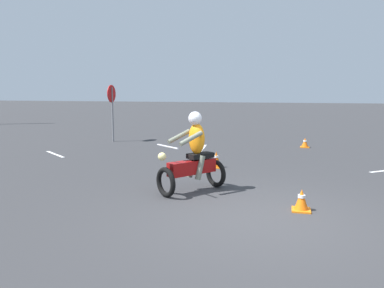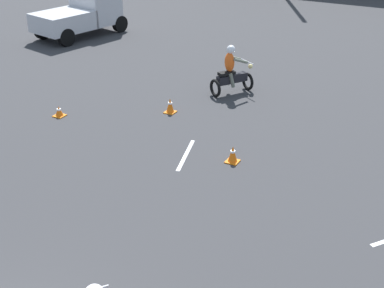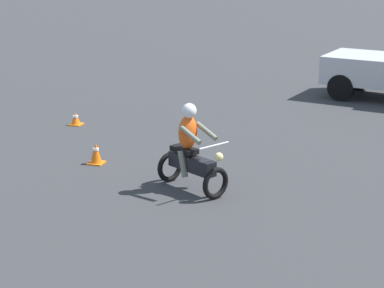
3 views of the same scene
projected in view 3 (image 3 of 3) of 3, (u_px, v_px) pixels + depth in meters
motorcycle_rider_background at (191, 153)px, 13.93m from camera, size 1.25×1.51×1.66m
traffic_cone_near_right at (96, 153)px, 15.62m from camera, size 0.32×0.32×0.47m
traffic_cone_far_left at (76, 119)px, 18.74m from camera, size 0.32×0.32×0.32m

